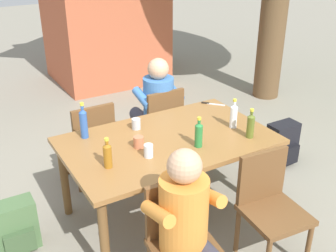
% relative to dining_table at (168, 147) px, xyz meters
% --- Properties ---
extents(ground_plane, '(24.00, 24.00, 0.00)m').
position_rel_dining_table_xyz_m(ground_plane, '(0.00, 0.00, -0.68)').
color(ground_plane, gray).
extents(dining_table, '(1.74, 1.07, 0.76)m').
position_rel_dining_table_xyz_m(dining_table, '(0.00, 0.00, 0.00)').
color(dining_table, olive).
rests_on(dining_table, ground_plane).
extents(chair_far_right, '(0.44, 0.44, 0.87)m').
position_rel_dining_table_xyz_m(chair_far_right, '(0.39, 0.84, -0.19)').
color(chair_far_right, brown).
rests_on(chair_far_right, ground_plane).
extents(chair_near_left, '(0.49, 0.49, 0.87)m').
position_rel_dining_table_xyz_m(chair_near_left, '(-0.38, -0.84, -0.19)').
color(chair_near_left, brown).
rests_on(chair_near_left, ground_plane).
extents(chair_near_right, '(0.48, 0.48, 0.87)m').
position_rel_dining_table_xyz_m(chair_near_right, '(0.40, -0.84, -0.19)').
color(chair_near_right, brown).
rests_on(chair_near_right, ground_plane).
extents(chair_far_left, '(0.45, 0.45, 0.87)m').
position_rel_dining_table_xyz_m(chair_far_left, '(-0.39, 0.84, -0.19)').
color(chair_far_left, brown).
rests_on(chair_far_left, ground_plane).
extents(person_in_white_shirt, '(0.47, 0.61, 1.18)m').
position_rel_dining_table_xyz_m(person_in_white_shirt, '(0.39, 0.94, -0.02)').
color(person_in_white_shirt, '#3D70B2').
rests_on(person_in_white_shirt, ground_plane).
extents(person_in_plaid_shirt, '(0.47, 0.61, 1.18)m').
position_rel_dining_table_xyz_m(person_in_plaid_shirt, '(-0.39, -0.94, -0.02)').
color(person_in_plaid_shirt, orange).
rests_on(person_in_plaid_shirt, ground_plane).
extents(bottle_amber, '(0.06, 0.06, 0.24)m').
position_rel_dining_table_xyz_m(bottle_amber, '(-0.61, -0.16, 0.18)').
color(bottle_amber, '#996019').
rests_on(bottle_amber, dining_table).
extents(bottle_blue, '(0.06, 0.06, 0.32)m').
position_rel_dining_table_xyz_m(bottle_blue, '(-0.59, 0.38, 0.22)').
color(bottle_blue, '#2D56A3').
rests_on(bottle_blue, dining_table).
extents(bottle_green, '(0.06, 0.06, 0.26)m').
position_rel_dining_table_xyz_m(bottle_green, '(0.15, -0.24, 0.19)').
color(bottle_green, '#287A38').
rests_on(bottle_green, dining_table).
extents(bottle_olive, '(0.06, 0.06, 0.26)m').
position_rel_dining_table_xyz_m(bottle_olive, '(0.61, -0.32, 0.19)').
color(bottle_olive, '#566623').
rests_on(bottle_olive, dining_table).
extents(bottle_clear, '(0.06, 0.06, 0.27)m').
position_rel_dining_table_xyz_m(bottle_clear, '(0.61, -0.10, 0.20)').
color(bottle_clear, white).
rests_on(bottle_clear, dining_table).
extents(cup_terracotta, '(0.08, 0.08, 0.09)m').
position_rel_dining_table_xyz_m(cup_terracotta, '(-0.28, -0.01, 0.13)').
color(cup_terracotta, '#BC6B47').
rests_on(cup_terracotta, dining_table).
extents(cup_steel, '(0.08, 0.08, 0.10)m').
position_rel_dining_table_xyz_m(cup_steel, '(-0.14, 0.31, 0.13)').
color(cup_steel, '#B2B7BC').
rests_on(cup_steel, dining_table).
extents(cup_glass, '(0.07, 0.07, 0.10)m').
position_rel_dining_table_xyz_m(cup_glass, '(-0.28, -0.18, 0.13)').
color(cup_glass, silver).
rests_on(cup_glass, dining_table).
extents(table_knife, '(0.18, 0.19, 0.01)m').
position_rel_dining_table_xyz_m(table_knife, '(0.76, 0.43, 0.08)').
color(table_knife, silver).
rests_on(table_knife, dining_table).
extents(backpack_by_near_side, '(0.34, 0.25, 0.43)m').
position_rel_dining_table_xyz_m(backpack_by_near_side, '(-1.29, 0.21, -0.47)').
color(backpack_by_near_side, '#47663D').
rests_on(backpack_by_near_side, ground_plane).
extents(backpack_by_far_side, '(0.33, 0.25, 0.48)m').
position_rel_dining_table_xyz_m(backpack_by_far_side, '(1.52, 0.13, -0.45)').
color(backpack_by_far_side, black).
rests_on(backpack_by_far_side, ground_plane).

